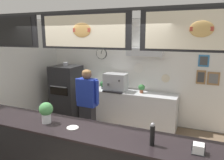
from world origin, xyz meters
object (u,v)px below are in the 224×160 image
Objects in this scene: espresso_machine at (116,82)px; potted_basil at (91,85)px; potted_rosemary at (142,88)px; basil_vase at (46,112)px; pepper_grinder at (152,134)px; napkin_holder at (198,149)px; potted_oregano at (103,84)px; shop_worker at (87,104)px; condiment_plate at (73,128)px; pizza_oven at (67,92)px.

potted_basil is (-0.74, 0.00, -0.13)m from espresso_machine.
basil_vase reaches higher than potted_rosemary.
napkin_holder is at bearing 3.59° from pepper_grinder.
potted_rosemary is 0.77× the size of pepper_grinder.
pepper_grinder reaches higher than napkin_holder.
basil_vase is at bearing -81.72° from potted_oregano.
pepper_grinder is at bearing -176.41° from napkin_holder.
shop_worker reaches higher than potted_oregano.
potted_basil is 3.07m from condiment_plate.
espresso_machine is (1.40, 0.24, 0.36)m from pizza_oven.
potted_oregano is at bearing 98.28° from basil_vase.
potted_rosemary reaches higher than potted_basil.
basil_vase is at bearing 177.94° from pepper_grinder.
pizza_oven is 1.66m from shop_worker.
pizza_oven reaches higher than condiment_plate.
pepper_grinder is (2.37, -2.85, 0.22)m from potted_basil.
pepper_grinder is (3.03, -2.61, 0.45)m from pizza_oven.
potted_rosemary is (2.09, 0.30, 0.27)m from pizza_oven.
potted_oregano is 0.76× the size of pepper_grinder.
shop_worker is 9.62× the size of potted_basil.
espresso_machine reaches higher than napkin_holder.
potted_basil is at bearing -172.04° from potted_oregano.
pizza_oven reaches higher than potted_rosemary.
napkin_holder reaches higher than potted_basil.
basil_vase is at bearing 98.48° from shop_worker.
espresso_machine is 3.54m from napkin_holder.
shop_worker is 1.54m from basil_vase.
espresso_machine is at bearing -0.26° from potted_basil.
pepper_grinder is (1.63, -2.85, 0.09)m from espresso_machine.
espresso_machine reaches higher than pepper_grinder.
pizza_oven is 7.35× the size of potted_rosemary.
potted_rosemary is 3.06m from pepper_grinder.
potted_basil is (-1.44, -0.06, -0.03)m from potted_rosemary.
basil_vase is 1.11× the size of pepper_grinder.
pizza_oven is 3.20m from condiment_plate.
potted_rosemary is 0.70× the size of basil_vase.
potted_rosemary is 1.51× the size of napkin_holder.
napkin_holder reaches higher than potted_oregano.
shop_worker is 7.58× the size of potted_oregano.
potted_basil is at bearing 179.74° from espresso_machine.
potted_basil is 0.60× the size of pepper_grinder.
napkin_holder is at bearing -36.07° from pizza_oven.
espresso_machine is 4.05× the size of napkin_holder.
napkin_holder is at bearing -44.41° from potted_basil.
basil_vase reaches higher than espresso_machine.
pizza_oven is 1.46m from espresso_machine.
shop_worker reaches higher than espresso_machine.
pizza_oven is 7.44× the size of potted_oregano.
potted_oregano is 0.69× the size of basil_vase.
napkin_holder is (3.54, -2.58, 0.36)m from pizza_oven.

